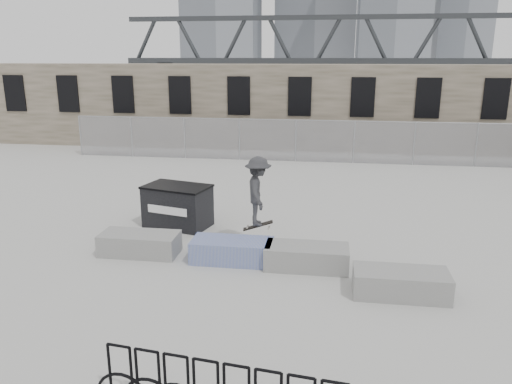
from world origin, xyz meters
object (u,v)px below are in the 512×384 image
planter_center_left (232,250)px  planter_center_right (307,256)px  dumpster (178,206)px  skateboarder (258,191)px  planter_far_left (140,243)px  planter_offset (401,282)px

planter_center_left → planter_center_right: bearing=-4.1°
planter_center_right → dumpster: bearing=147.7°
planter_center_right → dumpster: size_ratio=0.94×
planter_center_right → skateboarder: skateboarder is taller
skateboarder → planter_center_left: bearing=136.6°
planter_center_left → planter_center_right: same height
planter_far_left → skateboarder: (2.98, 0.74, 1.30)m
planter_center_left → dumpster: (-2.11, 2.38, 0.33)m
planter_center_left → skateboarder: bearing=58.1°
planter_center_right → planter_far_left: bearing=176.7°
planter_far_left → dumpster: (0.34, 2.26, 0.33)m
planter_far_left → planter_center_left: (2.45, -0.12, 0.00)m
skateboarder → planter_center_right: bearing=-138.1°
planter_center_right → skateboarder: 2.10m
planter_offset → planter_far_left: bearing=167.6°
planter_center_right → planter_offset: 2.36m
planter_offset → skateboarder: (-3.38, 2.14, 1.30)m
planter_offset → skateboarder: bearing=147.7°
planter_offset → skateboarder: size_ratio=1.02×
planter_far_left → dumpster: dumpster is taller
planter_far_left → skateboarder: 3.33m
planter_center_left → planter_center_right: (1.86, -0.13, 0.00)m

